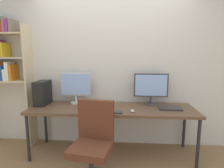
# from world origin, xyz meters

# --- Properties ---
(wall_back) EXTENTS (4.85, 0.10, 2.60)m
(wall_back) POSITION_xyz_m (0.00, 1.02, 1.30)
(wall_back) COLOR silver
(wall_back) RESTS_ON ground_plane
(desk) EXTENTS (2.45, 0.68, 0.74)m
(desk) POSITION_xyz_m (0.00, 0.60, 0.69)
(desk) COLOR brown
(desk) RESTS_ON ground_plane
(bookshelf) EXTENTS (0.83, 0.28, 2.16)m
(bookshelf) POSITION_xyz_m (-1.84, 0.83, 1.42)
(bookshelf) COLOR beige
(bookshelf) RESTS_ON ground_plane
(office_chair) EXTENTS (0.52, 0.52, 0.99)m
(office_chair) POSITION_xyz_m (-0.17, -0.07, 0.40)
(office_chair) COLOR #2D2D33
(office_chair) RESTS_ON ground_plane
(monitor_left) EXTENTS (0.49, 0.18, 0.50)m
(monitor_left) POSITION_xyz_m (-0.60, 0.81, 1.02)
(monitor_left) COLOR silver
(monitor_left) RESTS_ON desk
(monitor_right) EXTENTS (0.53, 0.18, 0.50)m
(monitor_right) POSITION_xyz_m (0.60, 0.81, 1.02)
(monitor_right) COLOR #38383D
(monitor_right) RESTS_ON desk
(pc_tower) EXTENTS (0.17, 0.34, 0.38)m
(pc_tower) POSITION_xyz_m (-1.11, 0.70, 0.93)
(pc_tower) COLOR black
(pc_tower) RESTS_ON desk
(keyboard_main) EXTENTS (0.33, 0.13, 0.02)m
(keyboard_main) POSITION_xyz_m (0.00, 0.37, 0.75)
(keyboard_main) COLOR #38383D
(keyboard_main) RESTS_ON desk
(computer_mouse) EXTENTS (0.06, 0.10, 0.03)m
(computer_mouse) POSITION_xyz_m (0.30, 0.41, 0.76)
(computer_mouse) COLOR silver
(computer_mouse) RESTS_ON desk
(laptop_closed) EXTENTS (0.32, 0.23, 0.02)m
(laptop_closed) POSITION_xyz_m (0.85, 0.60, 0.75)
(laptop_closed) COLOR #2D2D2D
(laptop_closed) RESTS_ON desk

